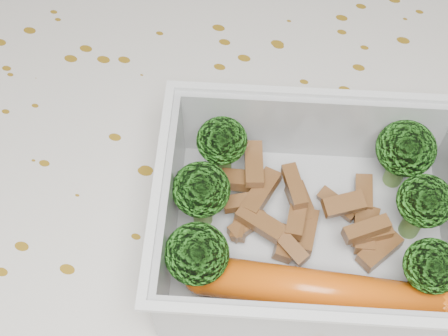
% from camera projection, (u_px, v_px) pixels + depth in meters
% --- Properties ---
extents(dining_table, '(1.40, 0.90, 0.75)m').
position_uv_depth(dining_table, '(228.00, 249.00, 0.47)').
color(dining_table, brown).
rests_on(dining_table, ground).
extents(tablecloth, '(1.46, 0.96, 0.19)m').
position_uv_depth(tablecloth, '(229.00, 219.00, 0.43)').
color(tablecloth, silver).
rests_on(tablecloth, dining_table).
extents(lunch_container, '(0.21, 0.18, 0.06)m').
position_uv_depth(lunch_container, '(312.00, 226.00, 0.36)').
color(lunch_container, silver).
rests_on(lunch_container, tablecloth).
extents(broccoli_florets, '(0.16, 0.14, 0.05)m').
position_uv_depth(broccoli_florets, '(310.00, 199.00, 0.35)').
color(broccoli_florets, '#608C3F').
rests_on(broccoli_florets, lunch_container).
extents(meat_pile, '(0.11, 0.07, 0.03)m').
position_uv_depth(meat_pile, '(306.00, 214.00, 0.37)').
color(meat_pile, brown).
rests_on(meat_pile, lunch_container).
extents(sausage, '(0.15, 0.05, 0.02)m').
position_uv_depth(sausage, '(320.00, 291.00, 0.34)').
color(sausage, '#D3540C').
rests_on(sausage, lunch_container).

